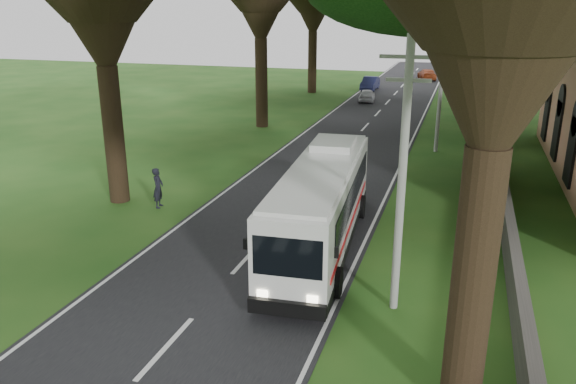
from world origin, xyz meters
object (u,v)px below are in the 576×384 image
(pole_near, at_px, (402,175))
(pole_far, at_px, (453,57))
(distant_car_c, at_px, (427,74))
(distant_car_b, at_px, (370,83))
(distant_car_a, at_px, (367,95))
(coach_bus, at_px, (321,203))
(pole_mid, at_px, (441,84))
(pedestrian, at_px, (158,188))

(pole_near, distance_m, pole_far, 40.00)
(pole_far, relative_size, distant_car_c, 1.78)
(distant_car_b, height_order, distant_car_c, distant_car_b)
(pole_near, distance_m, distant_car_a, 38.62)
(coach_bus, distance_m, distant_car_b, 42.29)
(pole_mid, height_order, coach_bus, pole_mid)
(pole_mid, bearing_deg, distant_car_c, 95.19)
(pole_far, relative_size, distant_car_a, 2.29)
(pole_mid, xyz_separation_m, coach_bus, (-3.22, -16.31, -2.44))
(pole_near, relative_size, distant_car_c, 1.78)
(distant_car_b, distance_m, pedestrian, 39.97)
(pole_near, relative_size, distant_car_a, 2.29)
(pedestrian, bearing_deg, coach_bus, -114.71)
(pole_mid, height_order, distant_car_a, pole_mid)
(pole_near, relative_size, coach_bus, 0.72)
(distant_car_a, relative_size, distant_car_c, 0.78)
(pole_mid, distance_m, distant_car_c, 36.61)
(pole_far, bearing_deg, distant_car_b, 146.43)
(pole_mid, bearing_deg, distant_car_a, 112.79)
(pole_far, distance_m, pedestrian, 36.20)
(pole_mid, distance_m, pole_far, 20.00)
(coach_bus, bearing_deg, distant_car_c, 85.70)
(pole_mid, bearing_deg, pedestrian, -128.42)
(distant_car_b, xyz_separation_m, pedestrian, (-2.79, -39.88, 0.19))
(pole_near, height_order, distant_car_c, pole_near)
(coach_bus, xyz_separation_m, distant_car_b, (-5.28, 41.95, -1.02))
(distant_car_b, bearing_deg, coach_bus, -81.62)
(pole_near, xyz_separation_m, pedestrian, (-11.29, 5.76, -3.27))
(coach_bus, relative_size, distant_car_c, 2.47)
(distant_car_a, xyz_separation_m, distant_car_b, (-1.05, 7.91, 0.09))
(distant_car_b, height_order, pedestrian, pedestrian)
(pole_far, height_order, coach_bus, pole_far)
(pole_near, xyz_separation_m, distant_car_b, (-8.50, 45.64, -3.46))
(pole_mid, bearing_deg, pole_near, -90.00)
(coach_bus, distance_m, distant_car_a, 34.32)
(distant_car_b, bearing_deg, pole_far, -32.36)
(pole_near, height_order, pole_mid, same)
(distant_car_b, bearing_deg, pedestrian, -92.80)
(distant_car_a, distance_m, distant_car_c, 19.03)
(pole_near, height_order, pedestrian, pole_near)
(pedestrian, bearing_deg, pole_mid, -48.72)
(pole_near, xyz_separation_m, distant_car_a, (-7.45, 37.73, -3.55))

